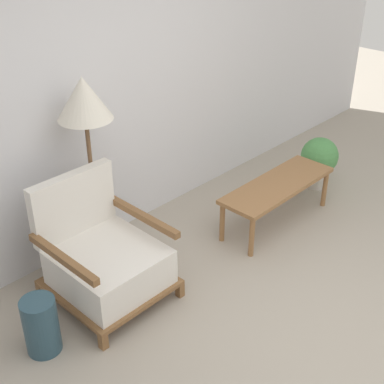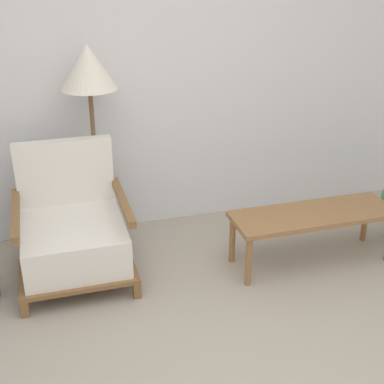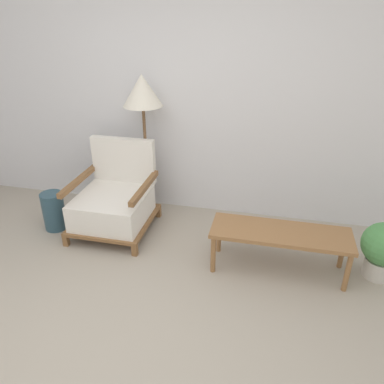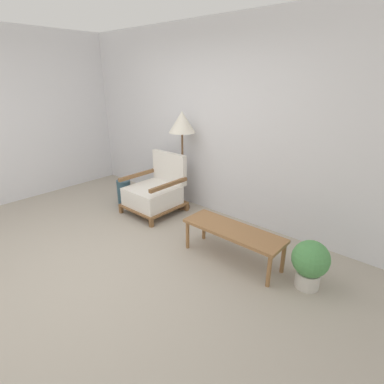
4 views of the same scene
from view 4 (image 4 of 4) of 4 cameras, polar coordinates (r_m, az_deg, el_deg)
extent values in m
plane|color=#A89E8E|center=(3.51, -19.76, -14.43)|extent=(14.00, 14.00, 0.00)
cube|color=silver|center=(4.39, 4.45, 13.04)|extent=(8.00, 0.06, 2.70)
cube|color=silver|center=(5.64, -31.03, 11.99)|extent=(0.06, 8.00, 2.70)
cube|color=brown|center=(4.73, -13.35, -3.25)|extent=(0.05, 0.05, 0.11)
cube|color=brown|center=(4.23, -7.75, -5.94)|extent=(0.05, 0.05, 0.11)
cube|color=brown|center=(5.14, -6.80, -0.79)|extent=(0.05, 0.05, 0.11)
cube|color=brown|center=(4.68, -1.03, -2.93)|extent=(0.05, 0.05, 0.11)
cube|color=brown|center=(4.65, -7.27, -2.32)|extent=(0.75, 0.78, 0.03)
cube|color=white|center=(4.58, -7.54, -0.70)|extent=(0.67, 0.68, 0.27)
cube|color=white|center=(4.70, -4.37, 4.73)|extent=(0.67, 0.08, 0.47)
cube|color=brown|center=(4.76, -10.25, 3.24)|extent=(0.05, 0.72, 0.05)
cube|color=brown|center=(4.26, -4.43, 1.38)|extent=(0.05, 0.72, 0.05)
cylinder|color=brown|center=(4.81, -1.73, -2.81)|extent=(0.22, 0.22, 0.03)
cylinder|color=brown|center=(4.60, -1.81, 4.04)|extent=(0.03, 0.03, 1.18)
cone|color=silver|center=(4.43, -1.92, 13.20)|extent=(0.39, 0.39, 0.30)
cube|color=olive|center=(3.37, 7.81, -7.24)|extent=(1.16, 0.39, 0.04)
cylinder|color=olive|center=(3.65, -0.85, -8.18)|extent=(0.04, 0.04, 0.36)
cylinder|color=olive|center=(3.14, 14.44, -14.40)|extent=(0.04, 0.04, 0.36)
cylinder|color=olive|center=(3.86, 2.27, -6.47)|extent=(0.04, 0.04, 0.36)
cylinder|color=olive|center=(3.38, 16.96, -11.90)|extent=(0.04, 0.04, 0.36)
cylinder|color=#2D4C5B|center=(5.02, -12.81, 0.03)|extent=(0.22, 0.22, 0.40)
cylinder|color=beige|center=(3.31, 21.10, -15.23)|extent=(0.24, 0.24, 0.17)
sphere|color=#4C8E4C|center=(3.18, 21.68, -11.74)|extent=(0.36, 0.36, 0.36)
camera|label=1|loc=(5.05, -49.46, 21.56)|focal=50.00mm
camera|label=2|loc=(3.39, -58.54, 13.31)|focal=50.00mm
camera|label=3|loc=(1.76, -59.34, 15.26)|focal=35.00mm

